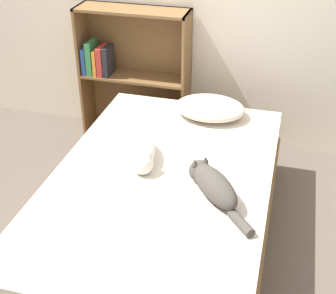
% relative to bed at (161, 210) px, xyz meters
% --- Properties ---
extents(ground_plane, '(8.00, 8.00, 0.00)m').
position_rel_bed_xyz_m(ground_plane, '(0.00, 0.00, -0.24)').
color(ground_plane, brown).
extents(bed, '(1.23, 1.94, 0.48)m').
position_rel_bed_xyz_m(bed, '(0.00, 0.00, 0.00)').
color(bed, brown).
rests_on(bed, ground_plane).
extents(pillow, '(0.47, 0.36, 0.12)m').
position_rel_bed_xyz_m(pillow, '(0.13, 0.76, 0.30)').
color(pillow, beige).
rests_on(pillow, bed).
extents(cat_light, '(0.27, 0.50, 0.15)m').
position_rel_bed_xyz_m(cat_light, '(-0.15, 0.12, 0.31)').
color(cat_light, white).
rests_on(cat_light, bed).
extents(cat_dark, '(0.42, 0.47, 0.15)m').
position_rel_bed_xyz_m(cat_dark, '(0.31, -0.10, 0.31)').
color(cat_dark, '#47423D').
rests_on(cat_dark, bed).
extents(bookshelf, '(0.85, 0.26, 1.05)m').
position_rel_bed_xyz_m(bookshelf, '(-0.58, 1.19, 0.31)').
color(bookshelf, brown).
rests_on(bookshelf, ground_plane).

